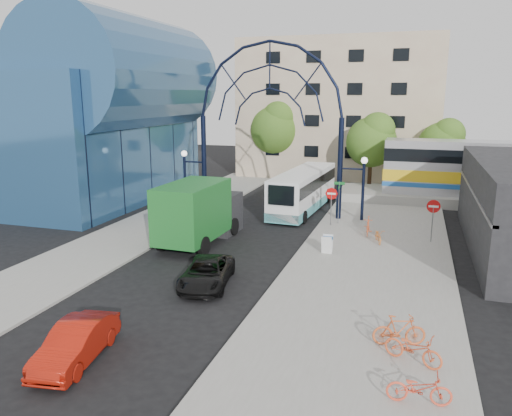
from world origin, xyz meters
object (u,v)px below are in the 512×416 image
(gateway_arch, at_px, (270,93))
(do_not_enter_sign, at_px, (433,211))
(bike_far_a, at_px, (413,348))
(sandwich_board, at_px, (327,242))
(red_sedan, at_px, (76,343))
(bike_near_b, at_px, (368,226))
(black_suv, at_px, (207,273))
(stop_sign, at_px, (331,197))
(bike_near_a, at_px, (378,236))
(tree_north_a, at_px, (373,139))
(city_bus, at_px, (304,190))
(bike_far_c, at_px, (419,388))
(tree_north_b, at_px, (276,127))
(bike_far_b, at_px, (399,330))
(street_name_sign, at_px, (339,194))
(tree_north_c, at_px, (443,143))
(green_truck, at_px, (200,212))

(gateway_arch, distance_m, do_not_enter_sign, 13.43)
(bike_far_a, bearing_deg, sandwich_board, 45.75)
(red_sedan, xyz_separation_m, bike_near_b, (7.63, 17.76, 0.03))
(black_suv, xyz_separation_m, bike_far_a, (8.99, -4.39, 0.02))
(stop_sign, bearing_deg, bike_near_a, -43.53)
(tree_north_a, bearing_deg, city_bus, -113.03)
(bike_near_a, distance_m, bike_far_c, 15.64)
(tree_north_b, bearing_deg, gateway_arch, -76.32)
(stop_sign, height_order, tree_north_a, tree_north_a)
(bike_far_b, bearing_deg, gateway_arch, 12.25)
(tree_north_a, distance_m, bike_far_b, 29.75)
(street_name_sign, relative_size, tree_north_a, 0.40)
(street_name_sign, bearing_deg, do_not_enter_sign, -24.16)
(stop_sign, height_order, bike_near_a, stop_sign)
(do_not_enter_sign, height_order, tree_north_c, tree_north_c)
(bike_far_c, bearing_deg, bike_near_b, 4.50)
(black_suv, xyz_separation_m, bike_far_b, (8.52, -3.33, 0.06))
(red_sedan, bearing_deg, city_bus, 75.92)
(tree_north_c, xyz_separation_m, city_bus, (-10.09, -11.63, -2.73))
(green_truck, height_order, bike_near_b, green_truck)
(black_suv, bearing_deg, tree_north_a, 68.77)
(bike_near_a, bearing_deg, sandwich_board, -144.81)
(sandwich_board, relative_size, green_truck, 0.14)
(stop_sign, relative_size, black_suv, 0.58)
(do_not_enter_sign, height_order, black_suv, do_not_enter_sign)
(city_bus, relative_size, green_truck, 1.49)
(tree_north_b, xyz_separation_m, green_truck, (1.96, -23.70, -3.44))
(bike_near_a, relative_size, bike_far_b, 0.85)
(bike_far_c, bearing_deg, street_name_sign, 9.51)
(sandwich_board, relative_size, bike_far_c, 0.56)
(street_name_sign, bearing_deg, tree_north_b, 117.65)
(tree_north_b, bearing_deg, tree_north_c, -7.12)
(do_not_enter_sign, bearing_deg, tree_north_b, 126.74)
(tree_north_c, distance_m, city_bus, 15.64)
(do_not_enter_sign, bearing_deg, bike_near_a, -158.96)
(stop_sign, distance_m, bike_far_c, 19.46)
(sandwich_board, relative_size, bike_far_b, 0.54)
(tree_north_b, distance_m, green_truck, 24.03)
(do_not_enter_sign, bearing_deg, tree_north_c, 86.42)
(gateway_arch, height_order, green_truck, gateway_arch)
(tree_north_a, relative_size, tree_north_b, 0.88)
(bike_far_a, bearing_deg, bike_near_b, 32.82)
(sandwich_board, bearing_deg, bike_far_c, -69.45)
(sandwich_board, distance_m, tree_north_c, 23.17)
(street_name_sign, height_order, bike_far_c, street_name_sign)
(bike_near_b, height_order, bike_far_c, bike_near_b)
(street_name_sign, height_order, green_truck, green_truck)
(sandwich_board, distance_m, green_truck, 7.60)
(do_not_enter_sign, bearing_deg, bike_far_c, -92.35)
(tree_north_a, bearing_deg, green_truck, -112.21)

